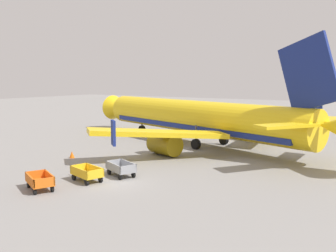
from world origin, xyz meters
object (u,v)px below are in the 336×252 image
(baggage_cart_third_in_row, at_px, (121,168))
(traffic_cone_near_plane, at_px, (72,155))
(baggage_cart_second_in_row, at_px, (87,173))
(airplane, at_px, (201,118))
(baggage_cart_nearest, at_px, (40,181))

(baggage_cart_third_in_row, relative_size, traffic_cone_near_plane, 5.53)
(baggage_cart_second_in_row, relative_size, baggage_cart_third_in_row, 1.02)
(airplane, distance_m, baggage_cart_second_in_row, 17.94)
(airplane, xyz_separation_m, traffic_cone_near_plane, (-7.14, -12.72, -2.73))
(baggage_cart_third_in_row, bearing_deg, airplane, 93.77)
(baggage_cart_third_in_row, bearing_deg, baggage_cart_nearest, -112.44)
(baggage_cart_third_in_row, distance_m, traffic_cone_near_plane, 8.55)
(airplane, bearing_deg, baggage_cart_nearest, -93.65)
(baggage_cart_nearest, bearing_deg, baggage_cart_second_in_row, 69.78)
(airplane, height_order, baggage_cart_third_in_row, airplane)
(baggage_cart_second_in_row, height_order, baggage_cart_third_in_row, same)
(baggage_cart_nearest, distance_m, traffic_cone_near_plane, 10.10)
(traffic_cone_near_plane, bearing_deg, baggage_cart_second_in_row, -35.85)
(baggage_cart_nearest, height_order, traffic_cone_near_plane, baggage_cart_nearest)
(baggage_cart_nearest, xyz_separation_m, traffic_cone_near_plane, (-5.80, 8.26, -0.28))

